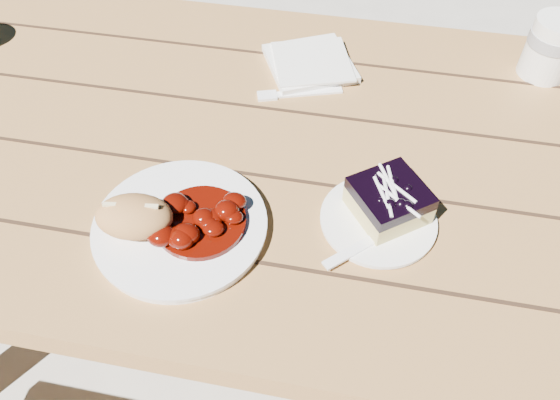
% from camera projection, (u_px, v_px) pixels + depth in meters
% --- Properties ---
extents(ground, '(60.00, 60.00, 0.00)m').
position_uv_depth(ground, '(323.00, 350.00, 1.47)').
color(ground, '#ADA79C').
rests_on(ground, ground).
extents(picnic_table, '(2.00, 1.55, 0.75)m').
position_uv_depth(picnic_table, '(342.00, 213.00, 1.02)').
color(picnic_table, brown).
rests_on(picnic_table, ground).
extents(main_plate, '(0.24, 0.24, 0.02)m').
position_uv_depth(main_plate, '(181.00, 227.00, 0.78)').
color(main_plate, white).
rests_on(main_plate, picnic_table).
extents(goulash_stew, '(0.13, 0.13, 0.04)m').
position_uv_depth(goulash_stew, '(199.00, 215.00, 0.76)').
color(goulash_stew, '#4F0902').
rests_on(goulash_stew, main_plate).
extents(bread_roll, '(0.12, 0.09, 0.06)m').
position_uv_depth(bread_roll, '(134.00, 217.00, 0.75)').
color(bread_roll, '#B47D45').
rests_on(bread_roll, main_plate).
extents(dessert_plate, '(0.16, 0.16, 0.01)m').
position_uv_depth(dessert_plate, '(378.00, 221.00, 0.79)').
color(dessert_plate, white).
rests_on(dessert_plate, picnic_table).
extents(blueberry_cake, '(0.13, 0.13, 0.05)m').
position_uv_depth(blueberry_cake, '(389.00, 200.00, 0.78)').
color(blueberry_cake, '#CBBB6F').
rests_on(blueberry_cake, dessert_plate).
extents(fork_dessert, '(0.13, 0.13, 0.00)m').
position_uv_depth(fork_dessert, '(361.00, 246.00, 0.76)').
color(fork_dessert, white).
rests_on(fork_dessert, dessert_plate).
extents(coffee_cup, '(0.09, 0.09, 0.11)m').
position_uv_depth(coffee_cup, '(551.00, 48.00, 0.99)').
color(coffee_cup, white).
rests_on(coffee_cup, picnic_table).
extents(napkin_stack, '(0.20, 0.20, 0.01)m').
position_uv_depth(napkin_stack, '(310.00, 64.00, 1.04)').
color(napkin_stack, white).
rests_on(napkin_stack, picnic_table).
extents(fork_table, '(0.16, 0.07, 0.00)m').
position_uv_depth(fork_table, '(308.00, 92.00, 0.99)').
color(fork_table, white).
rests_on(fork_table, picnic_table).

